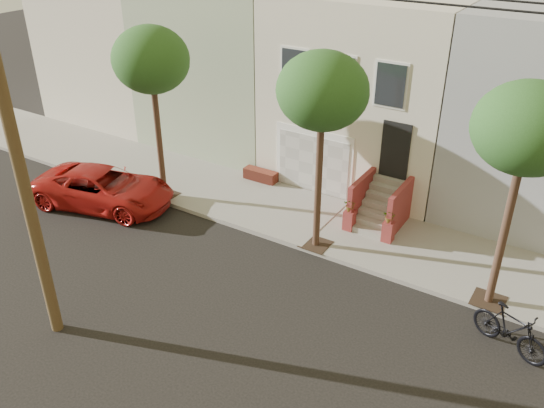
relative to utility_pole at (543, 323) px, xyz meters
The scene contains 9 objects.
ground 10.06m from the utility_pole, 158.20° to the left, with size 90.00×90.00×0.00m, color black.
sidewalk 12.78m from the utility_pole, 133.10° to the left, with size 40.00×3.70×0.15m, color gray.
house_row 16.53m from the utility_pole, 119.07° to the left, with size 33.10×11.70×7.00m.
tree_left 15.25m from the utility_pole, 152.26° to the left, with size 2.70×2.57×6.30m.
tree_mid 9.97m from the utility_pole, 134.59° to the left, with size 2.70×2.57×6.30m.
tree_right 7.26m from the utility_pole, 101.93° to the left, with size 2.70×2.57×6.30m.
utility_pole is the anchor object (origin of this frame).
pickup_truck 16.60m from the utility_pole, 159.78° to the left, with size 2.39×5.17×1.44m, color #AA1915.
motorcycle 7.21m from the utility_pole, 97.00° to the left, with size 0.59×2.08×1.25m, color black.
Camera 1 is at (8.02, -10.00, 10.15)m, focal length 37.26 mm.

